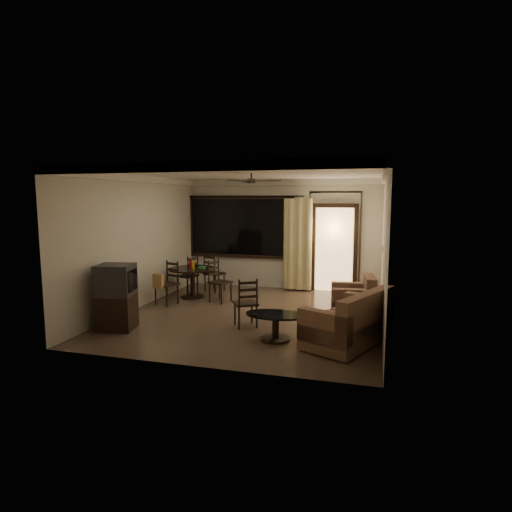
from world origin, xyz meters
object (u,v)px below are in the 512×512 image
(tv_cabinet, at_px, (116,297))
(dining_chair_east, at_px, (220,290))
(dining_chair_west, at_px, (188,283))
(coffee_table, at_px, (276,322))
(dining_table, at_px, (192,274))
(sofa, at_px, (351,323))
(dining_chair_north, at_px, (214,280))
(armchair, at_px, (355,301))
(side_chair, at_px, (246,312))
(dining_chair_south, at_px, (166,291))

(tv_cabinet, bearing_deg, dining_chair_east, 54.27)
(dining_chair_west, xyz_separation_m, coffee_table, (2.84, -2.77, 0.01))
(dining_table, bearing_deg, sofa, -32.08)
(sofa, relative_size, coffee_table, 1.80)
(dining_chair_west, height_order, coffee_table, dining_chair_west)
(dining_chair_north, bearing_deg, armchair, 175.56)
(armchair, height_order, side_chair, side_chair)
(dining_chair_east, bearing_deg, tv_cabinet, 175.69)
(armchair, bearing_deg, dining_chair_south, 173.03)
(dining_chair_north, distance_m, tv_cabinet, 3.48)
(coffee_table, bearing_deg, armchair, 54.50)
(dining_chair_south, xyz_separation_m, armchair, (4.06, 0.00, 0.03))
(armchair, bearing_deg, sofa, -96.82)
(dining_table, height_order, dining_chair_east, dining_chair_east)
(dining_chair_north, distance_m, side_chair, 3.12)
(dining_table, height_order, coffee_table, dining_table)
(dining_chair_west, distance_m, tv_cabinet, 2.97)
(dining_chair_west, relative_size, dining_chair_east, 1.00)
(dining_chair_east, height_order, dining_chair_south, same)
(tv_cabinet, distance_m, armchair, 4.47)
(dining_table, xyz_separation_m, sofa, (3.80, -2.38, -0.21))
(tv_cabinet, xyz_separation_m, sofa, (4.06, 0.30, -0.24))
(sofa, bearing_deg, dining_chair_east, 169.85)
(dining_table, relative_size, dining_chair_north, 1.17)
(coffee_table, relative_size, side_chair, 1.11)
(armchair, bearing_deg, dining_chair_north, 149.33)
(coffee_table, height_order, side_chair, side_chair)
(dining_chair_north, xyz_separation_m, tv_cabinet, (-0.52, -3.43, 0.30))
(dining_table, height_order, side_chair, dining_table)
(dining_table, relative_size, armchair, 1.22)
(tv_cabinet, bearing_deg, armchair, 12.62)
(tv_cabinet, relative_size, sofa, 0.65)
(dining_chair_north, distance_m, coffee_table, 3.99)
(dining_table, height_order, dining_chair_south, dining_chair_south)
(dining_table, bearing_deg, armchair, -12.00)
(sofa, bearing_deg, tv_cabinet, -150.93)
(dining_chair_east, distance_m, tv_cabinet, 2.64)
(dining_chair_west, height_order, dining_chair_south, same)
(sofa, xyz_separation_m, side_chair, (-1.90, 0.47, -0.07))
(dining_chair_west, distance_m, side_chair, 3.07)
(dining_chair_south, xyz_separation_m, sofa, (4.06, -1.57, 0.04))
(coffee_table, bearing_deg, dining_chair_north, 125.85)
(dining_table, xyz_separation_m, side_chair, (1.90, -1.91, -0.28))
(dining_table, relative_size, sofa, 0.61)
(dining_chair_west, xyz_separation_m, tv_cabinet, (-0.01, -2.96, 0.30))
(dining_chair_west, height_order, dining_chair_north, same)
(dining_chair_west, height_order, armchair, dining_chair_west)
(dining_chair_west, bearing_deg, dining_table, 61.48)
(armchair, bearing_deg, dining_chair_west, 158.01)
(sofa, bearing_deg, coffee_table, -150.00)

